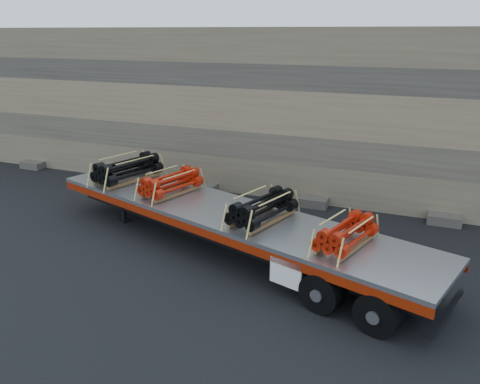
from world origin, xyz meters
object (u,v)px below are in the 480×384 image
(trailer, at_px, (225,230))
(bundle_front, at_px, (128,170))
(bundle_rear, at_px, (346,234))
(bundle_midfront, at_px, (171,183))
(bundle_midrear, at_px, (262,209))

(trailer, bearing_deg, bundle_front, -180.00)
(bundle_front, relative_size, bundle_rear, 1.24)
(bundle_midfront, bearing_deg, bundle_rear, -0.00)
(bundle_midfront, xyz_separation_m, bundle_midrear, (3.81, -1.17, 0.02))
(bundle_front, bearing_deg, bundle_rear, 0.00)
(trailer, bearing_deg, bundle_midfront, 180.00)
(trailer, distance_m, bundle_midfront, 2.73)
(bundle_midrear, bearing_deg, bundle_rear, -0.00)
(trailer, xyz_separation_m, bundle_rear, (4.05, -1.24, 1.06))
(bundle_midrear, height_order, bundle_rear, bundle_midrear)
(trailer, height_order, bundle_midfront, bundle_midfront)
(bundle_front, distance_m, bundle_rear, 9.15)
(trailer, relative_size, bundle_rear, 7.05)
(bundle_midfront, bearing_deg, trailer, 0.00)
(bundle_front, relative_size, bundle_midrear, 1.10)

